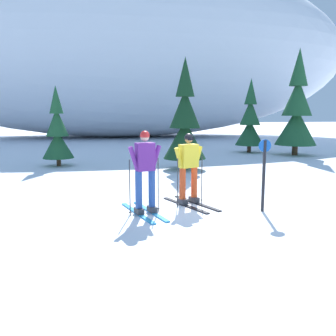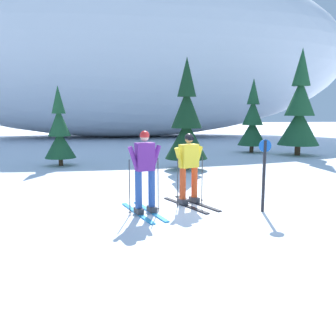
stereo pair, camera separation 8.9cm
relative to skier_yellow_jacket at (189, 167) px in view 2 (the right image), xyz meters
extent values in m
plane|color=white|center=(0.20, -0.19, -0.90)|extent=(120.00, 120.00, 0.00)
cube|color=black|center=(0.20, -0.01, -0.88)|extent=(0.83, 1.61, 0.03)
cube|color=black|center=(-0.12, -0.16, -0.88)|extent=(0.83, 1.61, 0.03)
cube|color=#38383D|center=(0.15, 0.08, -0.81)|extent=(0.25, 0.31, 0.12)
cube|color=#38383D|center=(-0.16, -0.07, -0.81)|extent=(0.25, 0.31, 0.12)
cylinder|color=#DB471E|center=(0.15, 0.08, -0.37)|extent=(0.15, 0.15, 0.75)
cylinder|color=#DB471E|center=(-0.16, -0.07, -0.37)|extent=(0.15, 0.15, 0.75)
cube|color=yellow|center=(0.00, 0.01, 0.28)|extent=(0.50, 0.40, 0.55)
cylinder|color=yellow|center=(0.24, 0.12, 0.21)|extent=(0.29, 0.21, 0.58)
cylinder|color=yellow|center=(-0.25, -0.11, 0.21)|extent=(0.29, 0.21, 0.58)
sphere|color=#A37556|center=(0.00, 0.01, 0.68)|extent=(0.19, 0.19, 0.19)
sphere|color=black|center=(0.00, 0.01, 0.71)|extent=(0.21, 0.21, 0.21)
cube|color=black|center=(0.03, -0.07, 0.69)|extent=(0.15, 0.10, 0.07)
cylinder|color=#2D2D33|center=(0.35, 0.11, -0.32)|extent=(0.02, 0.02, 1.14)
cylinder|color=#2D2D33|center=(0.35, 0.11, -0.84)|extent=(0.07, 0.07, 0.01)
cylinder|color=#2D2D33|center=(-0.30, -0.20, -0.32)|extent=(0.02, 0.02, 1.14)
cylinder|color=#2D2D33|center=(-0.30, -0.20, -0.84)|extent=(0.07, 0.07, 0.01)
cube|color=#2893CC|center=(-1.27, -0.67, -0.88)|extent=(0.67, 1.73, 0.03)
cube|color=#2893CC|center=(-0.98, -0.57, -0.88)|extent=(0.67, 1.73, 0.03)
cube|color=#38383D|center=(-1.24, -0.77, -0.81)|extent=(0.22, 0.31, 0.12)
cube|color=#38383D|center=(-0.95, -0.67, -0.81)|extent=(0.22, 0.31, 0.12)
cylinder|color=#2D519E|center=(-1.24, -0.77, -0.34)|extent=(0.15, 0.15, 0.81)
cylinder|color=#2D519E|center=(-0.95, -0.67, -0.34)|extent=(0.15, 0.15, 0.81)
cube|color=#6B2889|center=(-1.10, -0.72, 0.37)|extent=(0.45, 0.35, 0.60)
cylinder|color=#6B2889|center=(-1.33, -0.80, 0.32)|extent=(0.29, 0.18, 0.58)
cylinder|color=#6B2889|center=(-0.86, -0.64, 0.32)|extent=(0.29, 0.18, 0.58)
sphere|color=beige|center=(-1.10, -0.72, 0.79)|extent=(0.19, 0.19, 0.19)
sphere|color=red|center=(-1.10, -0.72, 0.82)|extent=(0.21, 0.21, 0.21)
cube|color=black|center=(-1.12, -0.64, 0.80)|extent=(0.15, 0.08, 0.07)
cylinder|color=#2D2D33|center=(-1.43, -0.77, -0.29)|extent=(0.02, 0.02, 1.21)
cylinder|color=#2D2D33|center=(-1.43, -0.77, -0.84)|extent=(0.07, 0.07, 0.01)
cylinder|color=#2D2D33|center=(-0.80, -0.55, -0.29)|extent=(0.02, 0.02, 1.21)
cylinder|color=#2D2D33|center=(-0.80, -0.55, -0.84)|extent=(0.07, 0.07, 0.01)
cylinder|color=#47301E|center=(-4.08, 6.78, -0.68)|extent=(0.18, 0.18, 0.44)
cone|color=#1E512D|center=(-4.08, 6.78, -0.01)|extent=(1.25, 1.25, 1.12)
cone|color=#1E512D|center=(-4.08, 6.78, 0.89)|extent=(0.90, 0.90, 1.12)
cone|color=#1E512D|center=(-4.08, 6.78, 1.78)|extent=(0.55, 0.55, 1.12)
cylinder|color=#47301E|center=(0.86, 5.22, -0.61)|extent=(0.23, 0.23, 0.57)
cone|color=#14381E|center=(0.86, 5.22, 0.26)|extent=(1.63, 1.63, 1.46)
cone|color=#14381E|center=(0.86, 5.22, 1.42)|extent=(1.17, 1.17, 1.46)
cone|color=#14381E|center=(0.86, 5.22, 2.59)|extent=(0.72, 0.72, 1.46)
cylinder|color=#47301E|center=(5.36, 10.41, -0.63)|extent=(0.21, 0.21, 0.53)
cone|color=#1E512D|center=(5.36, 10.41, 0.18)|extent=(1.52, 1.52, 1.36)
cone|color=#1E512D|center=(5.36, 10.41, 1.26)|extent=(1.09, 1.09, 1.36)
cone|color=#1E512D|center=(5.36, 10.41, 2.35)|extent=(0.67, 0.67, 1.36)
cylinder|color=#47301E|center=(7.21, 8.89, -0.54)|extent=(0.28, 0.28, 0.71)
cone|color=#1E512D|center=(7.21, 8.89, 0.54)|extent=(2.03, 2.03, 1.82)
cone|color=#1E512D|center=(7.21, 8.89, 2.00)|extent=(1.46, 1.46, 1.82)
cone|color=#1E512D|center=(7.21, 8.89, 3.46)|extent=(0.89, 0.89, 1.82)
ellipsoid|color=white|center=(-1.38, 23.40, 6.19)|extent=(39.16, 16.46, 14.18)
cylinder|color=black|center=(1.52, -0.86, -0.10)|extent=(0.07, 0.07, 1.60)
cylinder|color=blue|center=(1.52, -0.86, 0.58)|extent=(0.28, 0.02, 0.28)
camera|label=1|loc=(-1.66, -8.45, 1.34)|focal=39.02mm
camera|label=2|loc=(-1.58, -8.46, 1.34)|focal=39.02mm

